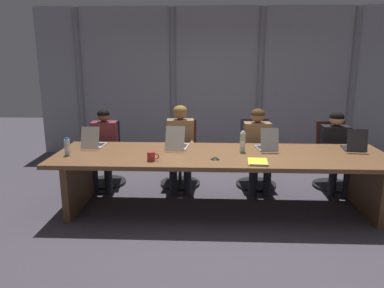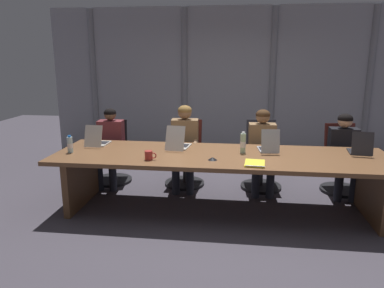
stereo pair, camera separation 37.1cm
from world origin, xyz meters
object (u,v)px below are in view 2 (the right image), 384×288
at_px(office_chair_right_mid, 342,166).
at_px(office_chair_center, 261,163).
at_px(spiral_notepad, 255,163).
at_px(office_chair_left_end, 112,158).
at_px(laptop_right_mid, 360,149).
at_px(coffee_mug_near, 149,155).
at_px(office_chair_left_mid, 185,160).
at_px(person_left_mid, 185,141).
at_px(person_center, 262,145).
at_px(conference_mic_left_side, 213,159).
at_px(person_left_end, 110,142).
at_px(person_right_mid, 344,149).
at_px(water_bottle_primary, 70,145).
at_px(laptop_left_mid, 178,144).
at_px(laptop_center, 268,147).
at_px(laptop_left_end, 98,141).
at_px(water_bottle_secondary, 243,143).

bearing_deg(office_chair_right_mid, office_chair_center, -98.26).
bearing_deg(spiral_notepad, office_chair_left_end, 152.94).
xyz_separation_m(laptop_right_mid, coffee_mug_near, (-2.53, -0.59, -0.00)).
relative_size(office_chair_left_mid, person_left_mid, 0.80).
distance_m(person_center, conference_mic_left_side, 1.23).
bearing_deg(office_chair_left_end, person_left_end, 4.62).
relative_size(person_left_end, conference_mic_left_side, 10.49).
distance_m(office_chair_right_mid, conference_mic_left_side, 2.20).
bearing_deg(person_right_mid, office_chair_left_end, -90.92).
bearing_deg(person_right_mid, spiral_notepad, -46.25).
distance_m(office_chair_right_mid, person_left_end, 3.43).
distance_m(coffee_mug_near, spiral_notepad, 1.22).
relative_size(office_chair_left_mid, person_center, 0.83).
relative_size(office_chair_center, water_bottle_primary, 4.48).
height_order(laptop_left_mid, person_center, person_center).
relative_size(laptop_center, person_center, 0.33).
xyz_separation_m(person_left_end, person_left_mid, (1.13, 0.01, 0.05)).
xyz_separation_m(laptop_left_end, water_bottle_primary, (-0.20, -0.40, 0.04)).
height_order(office_chair_center, person_center, person_center).
xyz_separation_m(laptop_center, person_center, (-0.04, 0.57, -0.11)).
bearing_deg(water_bottle_secondary, office_chair_center, 70.56).
distance_m(person_left_end, water_bottle_secondary, 2.09).
distance_m(laptop_left_end, person_center, 2.30).
relative_size(laptop_center, office_chair_left_end, 0.42).
xyz_separation_m(person_left_end, water_bottle_secondary, (1.97, -0.67, 0.20)).
relative_size(laptop_left_mid, person_left_mid, 0.39).
xyz_separation_m(laptop_right_mid, person_left_end, (-3.41, 0.53, -0.14)).
bearing_deg(laptop_left_end, office_chair_left_end, 6.31).
xyz_separation_m(office_chair_center, person_right_mid, (1.11, -0.16, 0.29)).
bearing_deg(person_left_mid, office_chair_left_end, -100.88).
height_order(office_chair_right_mid, person_left_mid, person_left_mid).
xyz_separation_m(person_left_end, spiral_notepad, (2.10, -1.15, 0.09)).
distance_m(laptop_right_mid, coffee_mug_near, 2.59).
bearing_deg(laptop_center, coffee_mug_near, 105.62).
bearing_deg(office_chair_left_mid, office_chair_right_mid, 94.90).
bearing_deg(coffee_mug_near, laptop_left_mid, 66.04).
xyz_separation_m(office_chair_center, person_left_end, (-2.26, -0.17, 0.28)).
bearing_deg(person_right_mid, coffee_mug_near, -64.02).
relative_size(laptop_left_end, office_chair_right_mid, 0.43).
bearing_deg(office_chair_center, laptop_right_mid, 53.64).
distance_m(laptop_center, office_chair_left_end, 2.47).
bearing_deg(laptop_right_mid, spiral_notepad, 122.19).
bearing_deg(water_bottle_primary, office_chair_left_end, 82.32).
relative_size(laptop_center, office_chair_left_mid, 0.40).
bearing_deg(laptop_left_end, person_left_end, 3.89).
relative_size(office_chair_left_end, coffee_mug_near, 6.69).
bearing_deg(laptop_right_mid, person_left_end, 88.19).
xyz_separation_m(office_chair_right_mid, spiral_notepad, (-1.31, -1.31, 0.38)).
bearing_deg(office_chair_left_end, laptop_left_mid, 51.07).
height_order(office_chair_left_mid, person_center, person_center).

